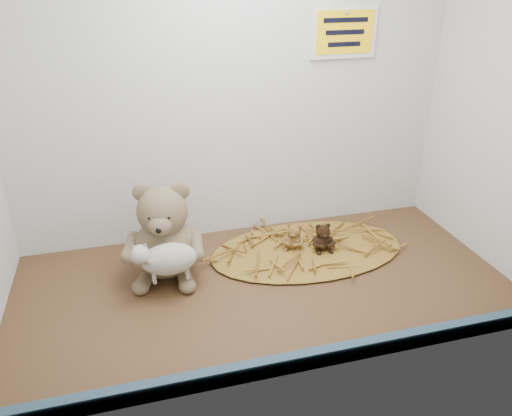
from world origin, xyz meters
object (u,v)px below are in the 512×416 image
object	(u,v)px
toy_lamb	(169,259)
mini_teddy_brown	(323,236)
main_teddy	(164,230)
mini_teddy_tan	(294,235)

from	to	relation	value
toy_lamb	mini_teddy_brown	bearing A→B (deg)	11.06
main_teddy	mini_teddy_brown	bearing A→B (deg)	11.31
main_teddy	toy_lamb	distance (cm)	9.39
toy_lamb	main_teddy	bearing A→B (deg)	90.00
main_teddy	mini_teddy_tan	distance (cm)	35.48
toy_lamb	mini_teddy_brown	world-z (taller)	toy_lamb
toy_lamb	mini_teddy_tan	xyz separation A→B (cm)	(34.58, 10.93, -4.69)
toy_lamb	mini_teddy_brown	distance (cm)	42.82
toy_lamb	mini_teddy_tan	distance (cm)	36.57
main_teddy	mini_teddy_tan	xyz separation A→B (cm)	(34.58, 2.02, -7.68)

